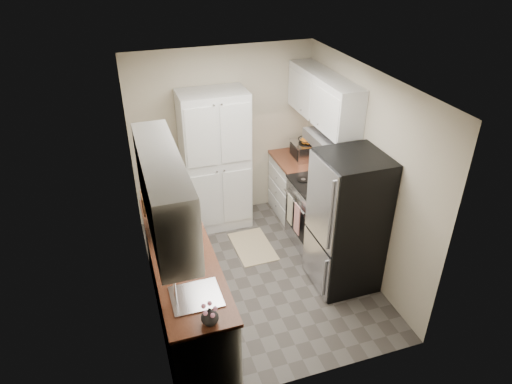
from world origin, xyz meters
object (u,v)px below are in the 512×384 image
at_px(pantry_cabinet, 215,162).
at_px(refrigerator, 347,222).
at_px(wine_bottle, 155,201).
at_px(electric_range, 318,213).
at_px(microwave, 171,217).
at_px(toaster_oven, 304,150).

height_order(pantry_cabinet, refrigerator, pantry_cabinet).
distance_m(refrigerator, wine_bottle, 2.25).
bearing_deg(electric_range, microwave, -169.61).
bearing_deg(electric_range, toaster_oven, 81.90).
bearing_deg(pantry_cabinet, microwave, -122.43).
xyz_separation_m(refrigerator, toaster_oven, (0.15, 1.61, 0.19)).
relative_size(pantry_cabinet, refrigerator, 1.18).
xyz_separation_m(pantry_cabinet, refrigerator, (1.14, -1.73, -0.15)).
bearing_deg(microwave, electric_range, -63.15).
height_order(refrigerator, microwave, refrigerator).
distance_m(refrigerator, toaster_oven, 1.63).
height_order(refrigerator, toaster_oven, refrigerator).
bearing_deg(electric_range, pantry_cabinet, 141.78).
distance_m(pantry_cabinet, microwave, 1.53).
bearing_deg(pantry_cabinet, refrigerator, -56.54).
bearing_deg(toaster_oven, wine_bottle, -158.86).
relative_size(microwave, toaster_oven, 1.21).
bearing_deg(electric_range, refrigerator, -92.48).
height_order(pantry_cabinet, microwave, pantry_cabinet).
bearing_deg(microwave, pantry_cabinet, -15.96).
distance_m(electric_range, wine_bottle, 2.19).
relative_size(electric_range, wine_bottle, 4.22).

